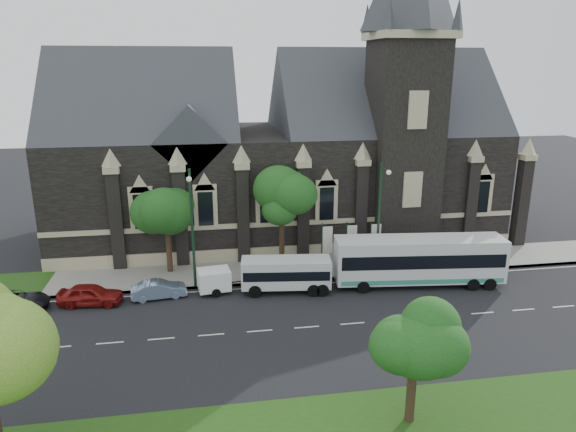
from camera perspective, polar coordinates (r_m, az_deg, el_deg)
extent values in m
plane|color=black|center=(33.21, -3.14, -12.50)|extent=(160.00, 160.00, 0.00)
cube|color=gray|center=(41.72, -4.57, -6.14)|extent=(80.00, 5.00, 0.15)
cube|color=black|center=(50.15, -1.11, 3.70)|extent=(40.00, 15.00, 10.00)
cube|color=#2E3036|center=(49.07, -15.32, 8.77)|extent=(16.00, 15.00, 15.00)
cube|color=#2E3036|center=(51.66, 10.06, 9.45)|extent=(20.00, 15.00, 15.00)
cube|color=#2E3036|center=(44.36, -10.69, 8.31)|extent=(6.00, 6.00, 6.00)
cube|color=black|center=(46.22, 12.43, 7.27)|extent=(5.50, 5.50, 18.00)
cube|color=tan|center=(45.73, 13.17, 18.72)|extent=(6.20, 6.20, 0.60)
cube|color=tan|center=(43.42, 0.33, -0.79)|extent=(40.00, 0.22, 0.40)
cube|color=tan|center=(44.26, 0.32, -4.01)|extent=(40.00, 0.25, 1.20)
cube|color=black|center=(42.56, -2.30, 1.09)|extent=(1.20, 0.12, 2.80)
sphere|color=olive|center=(24.08, -28.89, -7.83)|extent=(3.12, 3.12, 3.12)
cylinder|color=black|center=(25.84, 13.37, -18.25)|extent=(0.44, 0.44, 3.08)
sphere|color=#164918|center=(24.31, 13.84, -12.52)|extent=(3.20, 3.20, 3.20)
sphere|color=#164918|center=(24.74, 14.69, -10.48)|extent=(2.40, 2.40, 2.40)
cylinder|color=black|center=(42.28, -0.69, -3.01)|extent=(0.44, 0.44, 3.96)
sphere|color=#164918|center=(41.21, -0.70, 1.79)|extent=(3.84, 3.84, 3.84)
sphere|color=#164918|center=(41.83, 0.12, 3.03)|extent=(2.88, 2.88, 2.88)
cylinder|color=black|center=(41.98, -12.95, -3.59)|extent=(0.44, 0.44, 3.96)
sphere|color=#164918|center=(40.91, -13.27, 1.14)|extent=(3.68, 3.68, 3.68)
sphere|color=#164918|center=(41.37, -12.32, 2.35)|extent=(2.76, 2.76, 2.76)
cylinder|color=#15301D|center=(40.16, 9.92, -0.54)|extent=(0.20, 0.20, 9.00)
cylinder|color=#15301D|center=(38.42, 10.61, 5.12)|extent=(0.10, 1.60, 0.10)
sphere|color=silver|center=(37.70, 11.01, 4.73)|extent=(0.36, 0.36, 0.36)
cylinder|color=#15301D|center=(38.04, -10.45, -1.53)|extent=(0.20, 0.20, 9.00)
cylinder|color=#15301D|center=(36.20, -10.81, 4.42)|extent=(0.10, 1.60, 0.10)
sphere|color=silver|center=(35.44, -10.83, 3.99)|extent=(0.36, 0.36, 0.36)
cylinder|color=#15301D|center=(41.42, 3.74, -3.44)|extent=(0.10, 0.10, 4.00)
cube|color=white|center=(41.32, 4.36, -2.62)|extent=(0.80, 0.04, 2.20)
cylinder|color=#15301D|center=(41.90, 6.41, -3.28)|extent=(0.10, 0.10, 4.00)
cube|color=white|center=(41.82, 7.03, -2.46)|extent=(0.80, 0.04, 2.20)
cylinder|color=#15301D|center=(42.46, 9.02, -3.11)|extent=(0.10, 0.10, 4.00)
cube|color=white|center=(42.41, 9.63, -2.31)|extent=(0.80, 0.04, 2.20)
cube|color=silver|center=(40.00, 14.21, -4.59)|extent=(12.74, 3.92, 3.21)
cube|color=black|center=(39.93, 14.23, -4.30)|extent=(12.25, 3.91, 1.02)
cube|color=#318874|center=(40.47, 14.08, -6.31)|extent=(12.25, 3.90, 0.35)
cylinder|color=black|center=(38.37, 8.28, -7.75)|extent=(0.92, 0.37, 0.90)
cylinder|color=black|center=(40.72, 7.57, -6.25)|extent=(0.92, 0.37, 0.90)
cylinder|color=black|center=(40.73, 19.69, -7.12)|extent=(0.92, 0.37, 0.90)
cylinder|color=black|center=(42.95, 18.37, -5.76)|extent=(0.92, 0.37, 0.90)
cylinder|color=black|center=(41.23, 21.31, -7.00)|extent=(0.92, 0.37, 0.90)
cylinder|color=black|center=(43.42, 19.92, -5.67)|extent=(0.92, 0.37, 0.90)
cube|color=silver|center=(37.90, -0.21, -6.21)|extent=(6.64, 2.77, 2.03)
cube|color=black|center=(37.87, -0.21, -6.10)|extent=(6.39, 2.78, 0.70)
cylinder|color=black|center=(37.36, -3.64, -8.29)|extent=(0.93, 0.38, 0.90)
cylinder|color=black|center=(39.21, -3.59, -7.05)|extent=(0.93, 0.38, 0.90)
cylinder|color=black|center=(37.50, 2.83, -8.18)|extent=(0.93, 0.38, 0.90)
cylinder|color=black|center=(39.34, 2.56, -6.95)|extent=(0.93, 0.38, 0.90)
cylinder|color=black|center=(37.56, 3.82, -8.15)|extent=(0.93, 0.38, 0.90)
cylinder|color=black|center=(39.40, 3.50, -6.93)|extent=(0.93, 0.38, 0.90)
cube|color=white|center=(38.21, -8.13, -6.91)|extent=(2.47, 1.98, 1.48)
cylinder|color=black|center=(37.73, -7.89, -8.39)|extent=(0.66, 0.31, 0.64)
cylinder|color=black|center=(39.27, -8.28, -7.38)|extent=(0.66, 0.31, 0.64)
cylinder|color=black|center=(38.58, -5.92, -7.24)|extent=(1.36, 0.25, 0.08)
imported|color=#7A90B0|center=(38.29, -14.00, -7.84)|extent=(4.00, 1.85, 1.27)
imported|color=maroon|center=(38.66, -20.89, -8.06)|extent=(4.48, 2.18, 1.47)
imported|color=black|center=(39.95, -28.11, -8.29)|extent=(4.85, 2.33, 1.33)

